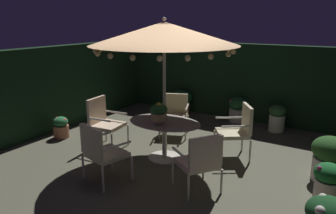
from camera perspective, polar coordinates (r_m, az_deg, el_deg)
ground_plane at (r=6.16m, az=-0.85°, el=-9.82°), size 6.82×7.32×0.02m
hedge_backdrop_rear at (r=8.89m, az=11.54°, el=4.46°), size 6.82×0.30×1.98m
hedge_backdrop_left at (r=8.02m, az=-20.88°, el=2.61°), size 0.30×7.32×1.98m
patio_dining_table at (r=6.16m, az=-0.62°, el=-4.17°), size 1.43×1.02×0.74m
patio_umbrella at (r=5.82m, az=-0.67°, el=12.65°), size 2.64×2.64×2.62m
centerpiece_planter at (r=5.86m, az=-1.62°, el=-0.92°), size 0.31×0.31×0.41m
patio_chair_north at (r=7.47m, az=1.17°, el=-0.81°), size 0.78×0.76×0.92m
patio_chair_northeast at (r=6.85m, az=-11.16°, el=-2.15°), size 0.66×0.68×1.03m
patio_chair_east at (r=5.36m, az=-11.61°, el=-7.31°), size 0.74×0.72×0.99m
patio_chair_southeast at (r=5.00m, az=5.61°, el=-9.09°), size 0.82×0.82×0.96m
patio_chair_south at (r=6.35m, az=12.10°, el=-3.57°), size 0.82×0.81×1.03m
potted_plant_right_near at (r=7.72m, az=-18.14°, el=-3.31°), size 0.34×0.34×0.48m
potted_plant_left_near at (r=5.20m, az=26.00°, el=-11.88°), size 0.39×0.39×0.66m
potted_plant_front_corner at (r=8.15m, az=18.46°, el=-1.69°), size 0.40×0.40×0.64m
potted_plant_back_center at (r=8.67m, az=12.13°, el=-0.23°), size 0.50×0.50×0.65m
potted_plant_left_far at (r=6.00m, az=26.31°, el=-7.86°), size 0.59×0.59×0.76m
potted_plant_right_far at (r=9.22m, az=2.41°, el=1.12°), size 0.57×0.57×0.66m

